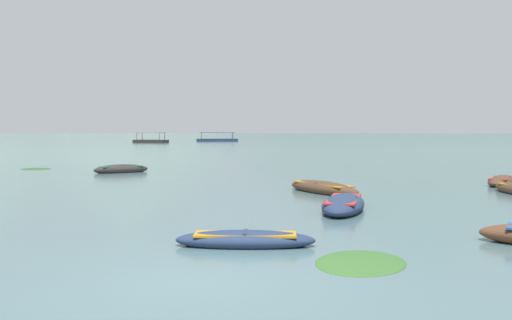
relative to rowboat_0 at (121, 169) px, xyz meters
name	(u,v)px	position (x,y,z in m)	size (l,w,h in m)	color
ground_plane	(330,133)	(10.36, 1476.56, -0.20)	(6000.00, 6000.00, 0.00)	slate
mountain_1	(130,80)	(-804.35, 2180.96, 215.81)	(1041.73, 1041.73, 432.01)	slate
mountain_2	(431,60)	(354.01, 1967.52, 250.80)	(1620.64, 1620.64, 501.99)	#4C5B56
rowboat_0	(121,169)	(0.00, 0.00, 0.00)	(3.24, 3.01, 0.63)	#2D2826
rowboat_1	(343,204)	(12.97, -14.69, -0.01)	(1.74, 4.13, 0.60)	navy
rowboat_2	(502,181)	(20.49, -5.14, -0.02)	(2.52, 3.61, 0.55)	#4C3323
rowboat_4	(245,240)	(10.75, -20.51, -0.06)	(3.10, 1.19, 0.43)	navy
rowboat_5	(323,188)	(12.26, -9.65, -0.01)	(3.48, 4.17, 0.60)	#4C3323
ferry_1	(151,141)	(-26.93, 86.94, 0.25)	(8.19, 4.75, 2.54)	#2D2826
ferry_2	(217,140)	(-16.12, 107.21, 0.25)	(11.18, 6.66, 2.54)	navy
weed_patch_1	(36,169)	(-6.81, 2.29, -0.20)	(1.91, 2.10, 0.14)	#2D5628
weed_patch_3	(361,263)	(13.13, -21.74, -0.20)	(1.67, 2.21, 0.14)	#38662D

